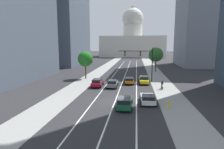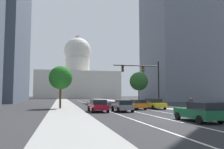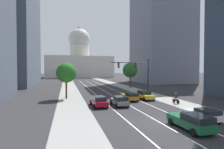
{
  "view_description": "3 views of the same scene",
  "coord_description": "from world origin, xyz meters",
  "px_view_note": "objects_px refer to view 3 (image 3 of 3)",
  "views": [
    {
      "loc": [
        2.86,
        -25.61,
        7.84
      ],
      "look_at": [
        -1.48,
        8.21,
        2.59
      ],
      "focal_mm": 30.34,
      "sensor_mm": 36.0,
      "label": 1
    },
    {
      "loc": [
        -9.07,
        -19.06,
        2.14
      ],
      "look_at": [
        -2.67,
        9.95,
        4.65
      ],
      "focal_mm": 37.69,
      "sensor_mm": 36.0,
      "label": 2
    },
    {
      "loc": [
        -9.07,
        -15.98,
        5.31
      ],
      "look_at": [
        -0.04,
        19.32,
        4.3
      ],
      "focal_mm": 28.91,
      "sensor_mm": 36.0,
      "label": 3
    }
  ],
  "objects_px": {
    "car_white": "(202,114)",
    "street_tree_near_left": "(66,73)",
    "car_crimson": "(99,101)",
    "car_green": "(191,121)",
    "car_orange": "(130,96)",
    "traffic_signal_mast": "(137,70)",
    "cyclist": "(176,98)",
    "car_gray": "(120,101)",
    "capitol_building": "(79,61)",
    "car_yellow": "(144,95)",
    "street_tree_near_right": "(130,70)"
  },
  "relations": [
    {
      "from": "car_crimson",
      "to": "traffic_signal_mast",
      "type": "distance_m",
      "value": 11.63
    },
    {
      "from": "car_crimson",
      "to": "car_yellow",
      "type": "xyz_separation_m",
      "value": [
        9.03,
        4.19,
        0.01
      ]
    },
    {
      "from": "car_green",
      "to": "traffic_signal_mast",
      "type": "height_order",
      "value": "traffic_signal_mast"
    },
    {
      "from": "car_white",
      "to": "traffic_signal_mast",
      "type": "bearing_deg",
      "value": 0.42
    },
    {
      "from": "street_tree_near_left",
      "to": "street_tree_near_right",
      "type": "height_order",
      "value": "street_tree_near_right"
    },
    {
      "from": "street_tree_near_left",
      "to": "car_gray",
      "type": "bearing_deg",
      "value": -48.92
    },
    {
      "from": "traffic_signal_mast",
      "to": "street_tree_near_left",
      "type": "distance_m",
      "value": 13.24
    },
    {
      "from": "cyclist",
      "to": "car_gray",
      "type": "bearing_deg",
      "value": 84.48
    },
    {
      "from": "capitol_building",
      "to": "car_orange",
      "type": "relative_size",
      "value": 9.71
    },
    {
      "from": "car_crimson",
      "to": "car_green",
      "type": "xyz_separation_m",
      "value": [
        6.02,
        -12.1,
        0.03
      ]
    },
    {
      "from": "car_orange",
      "to": "car_yellow",
      "type": "distance_m",
      "value": 3.07
    },
    {
      "from": "car_orange",
      "to": "car_white",
      "type": "xyz_separation_m",
      "value": [
        3.01,
        -13.39,
        -0.02
      ]
    },
    {
      "from": "traffic_signal_mast",
      "to": "street_tree_near_right",
      "type": "relative_size",
      "value": 1.04
    },
    {
      "from": "car_orange",
      "to": "traffic_signal_mast",
      "type": "bearing_deg",
      "value": -43.0
    },
    {
      "from": "car_white",
      "to": "street_tree_near_left",
      "type": "distance_m",
      "value": 23.0
    },
    {
      "from": "car_yellow",
      "to": "cyclist",
      "type": "relative_size",
      "value": 2.78
    },
    {
      "from": "street_tree_near_left",
      "to": "car_yellow",
      "type": "bearing_deg",
      "value": -16.82
    },
    {
      "from": "car_yellow",
      "to": "traffic_signal_mast",
      "type": "bearing_deg",
      "value": 9.06
    },
    {
      "from": "car_crimson",
      "to": "street_tree_near_right",
      "type": "height_order",
      "value": "street_tree_near_right"
    },
    {
      "from": "car_yellow",
      "to": "cyclist",
      "type": "xyz_separation_m",
      "value": [
        3.06,
        -4.99,
        0.07
      ]
    },
    {
      "from": "capitol_building",
      "to": "car_green",
      "type": "relative_size",
      "value": 9.35
    },
    {
      "from": "car_green",
      "to": "street_tree_near_right",
      "type": "relative_size",
      "value": 0.64
    },
    {
      "from": "capitol_building",
      "to": "street_tree_near_left",
      "type": "relative_size",
      "value": 6.67
    },
    {
      "from": "car_crimson",
      "to": "street_tree_near_left",
      "type": "relative_size",
      "value": 0.7
    },
    {
      "from": "capitol_building",
      "to": "car_gray",
      "type": "xyz_separation_m",
      "value": [
        -1.5,
        -101.01,
        -10.12
      ]
    },
    {
      "from": "capitol_building",
      "to": "car_crimson",
      "type": "height_order",
      "value": "capitol_building"
    },
    {
      "from": "car_gray",
      "to": "capitol_building",
      "type": "bearing_deg",
      "value": -1.52
    },
    {
      "from": "car_white",
      "to": "capitol_building",
      "type": "bearing_deg",
      "value": 1.22
    },
    {
      "from": "car_white",
      "to": "traffic_signal_mast",
      "type": "distance_m",
      "value": 16.96
    },
    {
      "from": "car_crimson",
      "to": "street_tree_near_right",
      "type": "xyz_separation_m",
      "value": [
        13.24,
        23.17,
        4.35
      ]
    },
    {
      "from": "car_gray",
      "to": "car_white",
      "type": "xyz_separation_m",
      "value": [
        6.03,
        -9.52,
        -0.03
      ]
    },
    {
      "from": "car_gray",
      "to": "car_yellow",
      "type": "bearing_deg",
      "value": -53.66
    },
    {
      "from": "street_tree_near_left",
      "to": "car_white",
      "type": "bearing_deg",
      "value": -53.25
    },
    {
      "from": "traffic_signal_mast",
      "to": "car_yellow",
      "type": "bearing_deg",
      "value": -79.34
    },
    {
      "from": "cyclist",
      "to": "car_green",
      "type": "bearing_deg",
      "value": 149.09
    },
    {
      "from": "car_gray",
      "to": "street_tree_near_right",
      "type": "height_order",
      "value": "street_tree_near_right"
    },
    {
      "from": "car_gray",
      "to": "car_crimson",
      "type": "relative_size",
      "value": 0.95
    },
    {
      "from": "car_green",
      "to": "traffic_signal_mast",
      "type": "relative_size",
      "value": 0.61
    },
    {
      "from": "capitol_building",
      "to": "car_orange",
      "type": "xyz_separation_m",
      "value": [
        1.52,
        -97.14,
        -10.13
      ]
    },
    {
      "from": "car_yellow",
      "to": "car_gray",
      "type": "bearing_deg",
      "value": 125.41
    },
    {
      "from": "car_gray",
      "to": "street_tree_near_right",
      "type": "bearing_deg",
      "value": -24.17
    },
    {
      "from": "capitol_building",
      "to": "car_orange",
      "type": "bearing_deg",
      "value": -89.11
    },
    {
      "from": "car_white",
      "to": "street_tree_near_left",
      "type": "bearing_deg",
      "value": 35.63
    },
    {
      "from": "car_green",
      "to": "car_white",
      "type": "relative_size",
      "value": 1.09
    },
    {
      "from": "car_yellow",
      "to": "traffic_signal_mast",
      "type": "height_order",
      "value": "traffic_signal_mast"
    },
    {
      "from": "street_tree_near_left",
      "to": "cyclist",
      "type": "bearing_deg",
      "value": -28.68
    },
    {
      "from": "car_green",
      "to": "cyclist",
      "type": "distance_m",
      "value": 12.83
    },
    {
      "from": "street_tree_near_right",
      "to": "street_tree_near_left",
      "type": "bearing_deg",
      "value": -140.03
    },
    {
      "from": "car_gray",
      "to": "car_orange",
      "type": "height_order",
      "value": "car_gray"
    },
    {
      "from": "car_green",
      "to": "car_white",
      "type": "distance_m",
      "value": 3.76
    }
  ]
}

